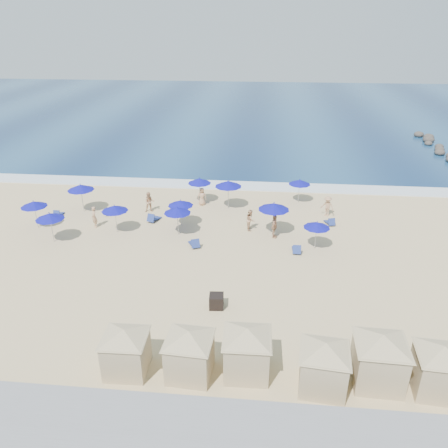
{
  "coord_description": "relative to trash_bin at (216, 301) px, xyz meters",
  "views": [
    {
      "loc": [
        2.57,
        -24.6,
        14.69
      ],
      "look_at": [
        -0.09,
        3.0,
        1.72
      ],
      "focal_mm": 35.0,
      "sensor_mm": 36.0,
      "label": 1
    }
  ],
  "objects": [
    {
      "name": "cabana_3",
      "position": [
        5.26,
        -5.42,
        1.14
      ],
      "size": [
        4.26,
        4.26,
        2.68
      ],
      "color": "tan",
      "rests_on": "ground"
    },
    {
      "name": "beachgoer_5",
      "position": [
        1.47,
        10.28,
        0.42
      ],
      "size": [
        0.63,
        0.8,
        1.64
      ],
      "primitive_type": "imported",
      "rotation": [
        0.0,
        0.0,
        1.58
      ],
      "color": "tan",
      "rests_on": "ground"
    },
    {
      "name": "seawall",
      "position": [
        -0.19,
        -9.09,
        0.26
      ],
      "size": [
        160.0,
        6.1,
        1.22
      ],
      "color": "gray",
      "rests_on": "ground"
    },
    {
      "name": "ocean",
      "position": [
        -0.19,
        59.41,
        -0.36
      ],
      "size": [
        160.0,
        80.0,
        0.06
      ],
      "primitive_type": "cube",
      "color": "navy",
      "rests_on": "ground"
    },
    {
      "name": "ground",
      "position": [
        -0.19,
        4.41,
        -0.39
      ],
      "size": [
        160.0,
        160.0,
        0.0
      ],
      "primitive_type": "plane",
      "color": "#D6BC88",
      "rests_on": "ground"
    },
    {
      "name": "cabana_5",
      "position": [
        10.16,
        -5.12,
        1.12
      ],
      "size": [
        4.21,
        4.21,
        2.65
      ],
      "color": "tan",
      "rests_on": "ground"
    },
    {
      "name": "beachgoer_3",
      "position": [
        7.65,
        13.49,
        0.47
      ],
      "size": [
        1.29,
        1.13,
        1.73
      ],
      "primitive_type": "imported",
      "rotation": [
        0.0,
        0.0,
        5.73
      ],
      "color": "tan",
      "rests_on": "ground"
    },
    {
      "name": "beach_chair_2",
      "position": [
        -6.35,
        11.06,
        -0.13
      ],
      "size": [
        1.01,
        1.51,
        0.76
      ],
      "color": "navy",
      "rests_on": "ground"
    },
    {
      "name": "umbrella_5",
      "position": [
        -3.94,
        10.41,
        1.54
      ],
      "size": [
        1.96,
        1.96,
        2.24
      ],
      "color": "#A5A8AD",
      "rests_on": "ground"
    },
    {
      "name": "cabana_4",
      "position": [
        7.7,
        -4.87,
        1.25
      ],
      "size": [
        4.57,
        4.57,
        2.87
      ],
      "color": "tan",
      "rests_on": "ground"
    },
    {
      "name": "umbrella_8",
      "position": [
        3.19,
        9.6,
        1.89
      ],
      "size": [
        2.32,
        2.32,
        2.64
      ],
      "color": "#A5A8AD",
      "rests_on": "ground"
    },
    {
      "name": "beach_chair_4",
      "position": [
        4.83,
        6.9,
        -0.15
      ],
      "size": [
        0.58,
        1.29,
        0.71
      ],
      "color": "navy",
      "rests_on": "ground"
    },
    {
      "name": "umbrella_7",
      "position": [
        -0.59,
        14.29,
        1.84
      ],
      "size": [
        2.27,
        2.27,
        2.58
      ],
      "color": "#A5A8AD",
      "rests_on": "ground"
    },
    {
      "name": "beachgoer_4",
      "position": [
        -2.93,
        14.83,
        0.39
      ],
      "size": [
        0.77,
        0.51,
        1.57
      ],
      "primitive_type": "imported",
      "rotation": [
        0.0,
        0.0,
        6.27
      ],
      "color": "tan",
      "rests_on": "ground"
    },
    {
      "name": "beach_chair_5",
      "position": [
        7.73,
        11.76,
        -0.16
      ],
      "size": [
        0.82,
        1.31,
        0.67
      ],
      "color": "navy",
      "rests_on": "ground"
    },
    {
      "name": "beach_chair_0",
      "position": [
        -14.41,
        11.28,
        -0.17
      ],
      "size": [
        0.51,
        1.15,
        0.63
      ],
      "color": "navy",
      "rests_on": "ground"
    },
    {
      "name": "beachgoer_0",
      "position": [
        -10.63,
        9.57,
        0.45
      ],
      "size": [
        0.68,
        0.74,
        1.69
      ],
      "primitive_type": "imported",
      "rotation": [
        0.0,
        0.0,
        5.31
      ],
      "color": "tan",
      "rests_on": "ground"
    },
    {
      "name": "trash_bin",
      "position": [
        0.0,
        0.0,
        0.0
      ],
      "size": [
        0.84,
        0.84,
        0.79
      ],
      "primitive_type": "cube",
      "rotation": [
        0.0,
        0.0,
        0.07
      ],
      "color": "black",
      "rests_on": "ground"
    },
    {
      "name": "umbrella_10",
      "position": [
        6.16,
        7.62,
        1.44
      ],
      "size": [
        1.86,
        1.86,
        2.12
      ],
      "color": "#A5A8AD",
      "rests_on": "ground"
    },
    {
      "name": "umbrella_1",
      "position": [
        -12.74,
        6.88,
        1.63
      ],
      "size": [
        2.05,
        2.05,
        2.33
      ],
      "color": "#A5A8AD",
      "rests_on": "ground"
    },
    {
      "name": "umbrella_6",
      "position": [
        -3.89,
        8.88,
        1.6
      ],
      "size": [
        2.02,
        2.02,
        2.3
      ],
      "color": "#A5A8AD",
      "rests_on": "ground"
    },
    {
      "name": "umbrella_4",
      "position": [
        -3.21,
        15.41,
        1.62
      ],
      "size": [
        2.04,
        2.04,
        2.32
      ],
      "color": "#A5A8AD",
      "rests_on": "ground"
    },
    {
      "name": "beach_chair_3",
      "position": [
        -2.38,
        7.07,
        -0.14
      ],
      "size": [
        1.07,
        1.46,
        0.73
      ],
      "color": "navy",
      "rests_on": "ground"
    },
    {
      "name": "cabana_2",
      "position": [
        1.92,
        -4.84,
        1.17
      ],
      "size": [
        4.35,
        4.35,
        2.73
      ],
      "color": "tan",
      "rests_on": "ground"
    },
    {
      "name": "surf_line",
      "position": [
        -0.19,
        19.91,
        -0.35
      ],
      "size": [
        160.0,
        2.5,
        0.08
      ],
      "primitive_type": "cube",
      "color": "white",
      "rests_on": "ground"
    },
    {
      "name": "umbrella_0",
      "position": [
        -15.04,
        9.05,
        1.58
      ],
      "size": [
        2.0,
        2.0,
        2.28
      ],
      "color": "#A5A8AD",
      "rests_on": "ground"
    },
    {
      "name": "umbrella_2",
      "position": [
        -12.69,
        12.43,
        1.77
      ],
      "size": [
        2.2,
        2.2,
        2.5
      ],
      "color": "#A5A8AD",
      "rests_on": "ground"
    },
    {
      "name": "beachgoer_2",
      "position": [
        3.28,
        9.06,
        0.51
      ],
      "size": [
        0.58,
        1.11,
        1.81
      ],
      "primitive_type": "imported",
      "rotation": [
        0.0,
        0.0,
        1.44
      ],
      "color": "tan",
      "rests_on": "ground"
    },
    {
      "name": "cabana_0",
      "position": [
        -3.53,
        -5.24,
        1.07
      ],
      "size": [
        4.07,
        4.07,
        2.56
      ],
      "color": "tan",
      "rests_on": "ground"
    },
    {
      "name": "umbrella_3",
      "position": [
        -8.64,
        8.85,
        1.57
      ],
      "size": [
        2.0,
        2.0,
        2.27
      ],
      "color": "#A5A8AD",
      "rests_on": "ground"
    },
    {
      "name": "umbrella_9",
      "position": [
        5.49,
        16.28,
        1.5
      ],
      "size": [
        1.92,
        1.92,
        2.18
      ],
      "color": "#A5A8AD",
      "rests_on": "ground"
    },
    {
      "name": "beach_chair_1",
      "position": [
        -10.41,
        12.02,
        -0.18
      ],
      "size": [
        0.66,
        1.18,
        0.62
      ],
      "color": "navy",
      "rests_on": "ground"
    },
    {
      "name": "beachgoer_1",
      "position": [
        -7.11,
        12.96,
        0.46
      ],
      "size": [
        0.98,
        0.85,
        1.71
      ],
      "primitive_type": "imported",
      "rotation": [
        0.0,
        0.0,
        0.27
      ],
      "color": "tan",
      "rests_on": "ground"
    },
    {
      "name": "cabana_1",
      "position": [
        -0.62,
        -5.19,
        1.12
      ],
      "size": [
        4.21,
        4.21,
        2.65
      ],
      "color": "tan",
      "rests_on": "ground"
    }
  ]
}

